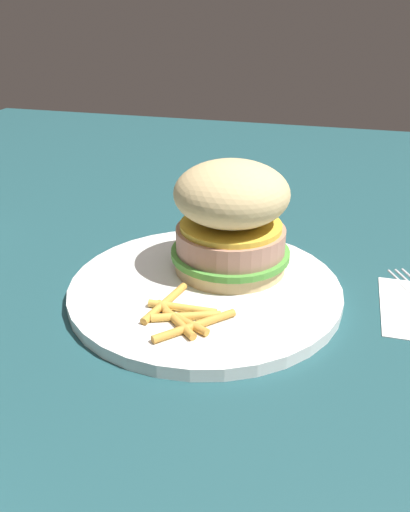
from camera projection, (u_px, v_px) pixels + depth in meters
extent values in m
plane|color=#1E474C|center=(204.00, 286.00, 0.52)|extent=(1.60, 1.60, 0.00)
cylinder|color=white|center=(205.00, 289.00, 0.51)|extent=(0.27, 0.27, 0.01)
cylinder|color=tan|center=(230.00, 261.00, 0.53)|extent=(0.11, 0.11, 0.01)
cylinder|color=#4C9338|center=(230.00, 252.00, 0.53)|extent=(0.12, 0.12, 0.01)
cylinder|color=tan|center=(231.00, 239.00, 0.52)|extent=(0.11, 0.11, 0.02)
cylinder|color=yellow|center=(231.00, 225.00, 0.51)|extent=(0.10, 0.10, 0.01)
ellipsoid|color=tan|center=(232.00, 193.00, 0.50)|extent=(0.11, 0.11, 0.06)
cylinder|color=gold|center=(182.00, 308.00, 0.46)|extent=(0.01, 0.06, 0.01)
cylinder|color=gold|center=(186.00, 316.00, 0.44)|extent=(0.03, 0.06, 0.01)
cylinder|color=gold|center=(174.00, 319.00, 0.44)|extent=(0.05, 0.05, 0.01)
cylinder|color=gold|center=(195.00, 326.00, 0.43)|extent=(0.06, 0.06, 0.01)
cylinder|color=gold|center=(185.00, 322.00, 0.44)|extent=(0.03, 0.05, 0.01)
cylinder|color=gold|center=(165.00, 303.00, 0.46)|extent=(0.07, 0.02, 0.01)
cylinder|color=silver|center=(410.00, 273.00, 0.54)|extent=(0.03, 0.01, 0.00)
cylinder|color=silver|center=(403.00, 273.00, 0.54)|extent=(0.03, 0.01, 0.00)
cylinder|color=silver|center=(396.00, 274.00, 0.54)|extent=(0.03, 0.01, 0.00)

